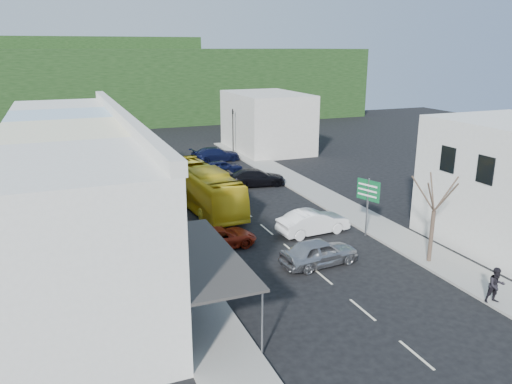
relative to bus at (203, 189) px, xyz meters
name	(u,v)px	position (x,y,z in m)	size (l,w,h in m)	color
ground	(291,250)	(2.74, -10.56, -1.55)	(120.00, 120.00, 0.00)	black
sidewalk_left	(144,216)	(-4.76, -0.56, -1.48)	(3.00, 52.00, 0.15)	gray
sidewalk_right	(319,195)	(10.24, -0.56, -1.48)	(3.00, 52.00, 0.15)	gray
shopfront_row	(72,189)	(-9.75, -5.56, 2.45)	(8.25, 30.00, 8.00)	beige
right_building	(512,184)	(16.24, -14.56, 2.45)	(8.00, 9.00, 8.00)	beige
distant_block_left	(69,143)	(-9.26, 16.44, 1.45)	(8.00, 10.00, 6.00)	#B7B2A8
distant_block_right	(267,122)	(13.74, 19.44, 1.95)	(8.00, 12.00, 7.00)	#B7B2A8
hillside	(123,80)	(1.29, 54.54, 5.18)	(80.00, 26.00, 14.00)	black
bus	(203,189)	(0.00, 0.00, 0.00)	(2.50, 11.60, 3.10)	yellow
car_silver	(319,254)	(3.29, -13.16, -0.85)	(1.80, 4.40, 1.40)	#9E9EA3
car_white	(313,224)	(5.39, -8.46, -0.85)	(1.80, 4.40, 1.40)	silver
car_red	(221,237)	(-1.22, -8.40, -0.85)	(1.90, 4.60, 1.40)	maroon
car_black_near	(256,178)	(6.32, 4.39, -0.85)	(1.84, 4.50, 1.40)	black
car_navy_mid	(222,167)	(4.75, 9.72, -0.85)	(1.80, 4.40, 1.40)	black
car_navy_far	(215,155)	(5.88, 15.51, -0.85)	(1.84, 4.50, 1.40)	black
pedestrian_left	(149,242)	(-5.76, -8.40, -0.55)	(0.60, 0.40, 1.70)	black
pedestrian_right	(496,287)	(9.04, -20.57, -0.55)	(0.70, 0.44, 1.70)	black
direction_sign	(367,207)	(8.54, -10.11, 0.45)	(0.79, 1.76, 3.99)	#0E5A2D
street_tree	(434,211)	(9.47, -15.33, 1.68)	(2.65, 2.65, 6.47)	#3D2E24
traffic_signal	(233,131)	(9.19, 19.00, 1.12)	(0.66, 1.12, 5.33)	black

